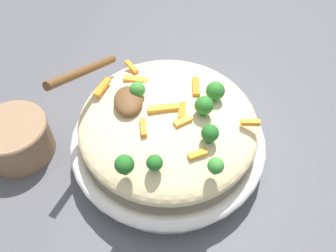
{
  "coord_description": "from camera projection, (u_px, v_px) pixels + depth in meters",
  "views": [
    {
      "loc": [
        0.31,
        -0.04,
        0.45
      ],
      "look_at": [
        0.0,
        0.0,
        0.07
      ],
      "focal_mm": 36.08,
      "sensor_mm": 36.0,
      "label": 1
    }
  ],
  "objects": [
    {
      "name": "ground_plane",
      "position": [
        168.0,
        152.0,
        0.55
      ],
      "size": [
        2.4,
        2.4,
        0.0
      ],
      "primitive_type": "plane",
      "color": "#4C4C51"
    },
    {
      "name": "serving_bowl",
      "position": [
        168.0,
        143.0,
        0.53
      ],
      "size": [
        0.3,
        0.3,
        0.05
      ],
      "color": "white",
      "rests_on": "ground_plane"
    },
    {
      "name": "pasta_mound",
      "position": [
        168.0,
        122.0,
        0.49
      ],
      "size": [
        0.27,
        0.26,
        0.07
      ],
      "primitive_type": "ellipsoid",
      "color": "beige",
      "rests_on": "serving_bowl"
    },
    {
      "name": "carrot_piece_0",
      "position": [
        183.0,
        121.0,
        0.44
      ],
      "size": [
        0.02,
        0.03,
        0.01
      ],
      "primitive_type": "cube",
      "rotation": [
        0.0,
        0.0,
        5.1
      ],
      "color": "orange",
      "rests_on": "pasta_mound"
    },
    {
      "name": "carrot_piece_1",
      "position": [
        163.0,
        108.0,
        0.45
      ],
      "size": [
        0.01,
        0.04,
        0.01
      ],
      "primitive_type": "cube",
      "rotation": [
        0.0,
        0.0,
        4.73
      ],
      "color": "orange",
      "rests_on": "pasta_mound"
    },
    {
      "name": "carrot_piece_2",
      "position": [
        250.0,
        123.0,
        0.45
      ],
      "size": [
        0.01,
        0.03,
        0.01
      ],
      "primitive_type": "cube",
      "rotation": [
        0.0,
        0.0,
        4.55
      ],
      "color": "orange",
      "rests_on": "pasta_mound"
    },
    {
      "name": "carrot_piece_3",
      "position": [
        143.0,
        127.0,
        0.44
      ],
      "size": [
        0.03,
        0.01,
        0.01
      ],
      "primitive_type": "cube",
      "rotation": [
        0.0,
        0.0,
        6.28
      ],
      "color": "orange",
      "rests_on": "pasta_mound"
    },
    {
      "name": "carrot_piece_4",
      "position": [
        198.0,
        154.0,
        0.42
      ],
      "size": [
        0.01,
        0.03,
        0.01
      ],
      "primitive_type": "cube",
      "rotation": [
        0.0,
        0.0,
        4.95
      ],
      "color": "orange",
      "rests_on": "pasta_mound"
    },
    {
      "name": "carrot_piece_5",
      "position": [
        196.0,
        87.0,
        0.48
      ],
      "size": [
        0.04,
        0.02,
        0.01
      ],
      "primitive_type": "cube",
      "rotation": [
        0.0,
        0.0,
        6.13
      ],
      "color": "orange",
      "rests_on": "pasta_mound"
    },
    {
      "name": "carrot_piece_6",
      "position": [
        131.0,
        67.0,
        0.52
      ],
      "size": [
        0.03,
        0.02,
        0.01
      ],
      "primitive_type": "cube",
      "rotation": [
        0.0,
        0.0,
        3.62
      ],
      "color": "orange",
      "rests_on": "pasta_mound"
    },
    {
      "name": "carrot_piece_7",
      "position": [
        182.0,
        110.0,
        0.46
      ],
      "size": [
        0.03,
        0.02,
        0.01
      ],
      "primitive_type": "cube",
      "rotation": [
        0.0,
        0.0,
        6.06
      ],
      "color": "orange",
      "rests_on": "pasta_mound"
    },
    {
      "name": "carrot_piece_8",
      "position": [
        136.0,
        80.0,
        0.5
      ],
      "size": [
        0.02,
        0.04,
        0.01
      ],
      "primitive_type": "cube",
      "rotation": [
        0.0,
        0.0,
        1.24
      ],
      "color": "orange",
      "rests_on": "pasta_mound"
    },
    {
      "name": "carrot_piece_9",
      "position": [
        102.0,
        87.0,
        0.49
      ],
      "size": [
        0.04,
        0.03,
        0.01
      ],
      "primitive_type": "cube",
      "rotation": [
        0.0,
        0.0,
        5.78
      ],
      "color": "orange",
      "rests_on": "pasta_mound"
    },
    {
      "name": "broccoli_floret_0",
      "position": [
        216.0,
        166.0,
        0.39
      ],
      "size": [
        0.02,
        0.02,
        0.02
      ],
      "color": "#377928",
      "rests_on": "pasta_mound"
    },
    {
      "name": "broccoli_floret_1",
      "position": [
        124.0,
        165.0,
        0.39
      ],
      "size": [
        0.02,
        0.02,
        0.03
      ],
      "color": "#205B1C",
      "rests_on": "pasta_mound"
    },
    {
      "name": "broccoli_floret_2",
      "position": [
        137.0,
        90.0,
        0.47
      ],
      "size": [
        0.02,
        0.02,
        0.03
      ],
      "color": "#377928",
      "rests_on": "pasta_mound"
    },
    {
      "name": "broccoli_floret_3",
      "position": [
        155.0,
        163.0,
        0.4
      ],
      "size": [
        0.02,
        0.02,
        0.02
      ],
      "color": "#205B1C",
      "rests_on": "pasta_mound"
    },
    {
      "name": "broccoli_floret_4",
      "position": [
        215.0,
        91.0,
        0.47
      ],
      "size": [
        0.03,
        0.03,
        0.03
      ],
      "color": "#296820",
      "rests_on": "pasta_mound"
    },
    {
      "name": "broccoli_floret_5",
      "position": [
        204.0,
        106.0,
        0.44
      ],
      "size": [
        0.03,
        0.03,
        0.03
      ],
      "color": "#296820",
      "rests_on": "pasta_mound"
    },
    {
      "name": "broccoli_floret_6",
      "position": [
        210.0,
        133.0,
        0.42
      ],
      "size": [
        0.02,
        0.02,
        0.03
      ],
      "color": "#205B1C",
      "rests_on": "pasta_mound"
    },
    {
      "name": "serving_spoon",
      "position": [
        113.0,
        91.0,
        0.46
      ],
      "size": [
        0.13,
        0.12,
        0.07
      ],
      "color": "brown",
      "rests_on": "pasta_mound"
    },
    {
      "name": "companion_bowl",
      "position": [
        16.0,
        137.0,
        0.52
      ],
      "size": [
        0.11,
        0.11,
        0.06
      ],
      "color": "#8C6B4C",
      "rests_on": "ground_plane"
    }
  ]
}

